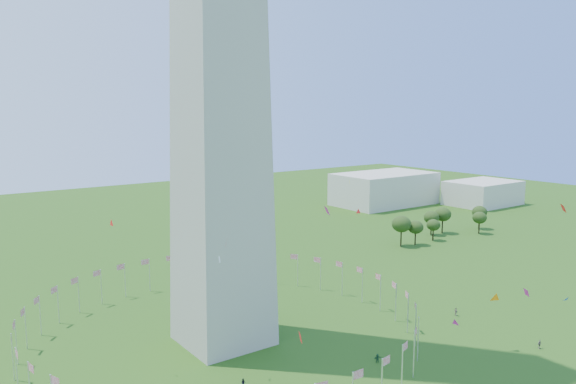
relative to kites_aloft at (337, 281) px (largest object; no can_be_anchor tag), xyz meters
name	(u,v)px	position (x,y,z in m)	size (l,w,h in m)	color
flag_ring	(224,320)	(-10.29, 24.13, -12.98)	(80.24, 80.24, 9.00)	silver
gov_building_east_a	(384,189)	(139.71, 124.13, -9.48)	(50.00, 30.00, 16.00)	beige
gov_building_east_b	(483,193)	(179.71, 94.13, -11.48)	(35.00, 25.00, 12.00)	beige
kites_aloft	(337,281)	(0.00, 0.00, 0.00)	(107.58, 58.82, 28.29)	orange
tree_line_east	(438,225)	(102.79, 59.69, -12.75)	(53.57, 15.15, 10.75)	#2F4D19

